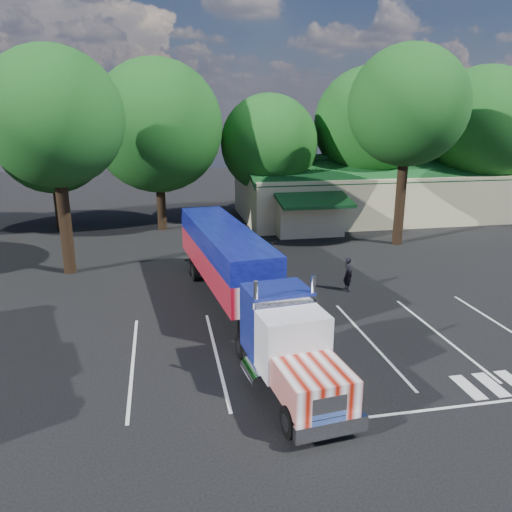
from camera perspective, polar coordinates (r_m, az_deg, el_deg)
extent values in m
plane|color=black|center=(25.86, 1.01, -4.58)|extent=(120.00, 120.00, 0.00)
cube|color=beige|center=(46.33, 13.57, 6.92)|extent=(24.00, 11.00, 4.00)
cube|color=#154A20|center=(43.85, 15.08, 9.61)|extent=(24.20, 6.25, 2.10)
cube|color=#154A20|center=(48.19, 12.60, 10.34)|extent=(24.20, 6.25, 2.10)
cube|color=beige|center=(38.39, 6.03, 4.49)|extent=(5.00, 2.50, 2.80)
cube|color=#154A20|center=(36.89, 6.68, 6.36)|extent=(5.40, 3.19, 0.80)
cylinder|color=black|center=(42.80, -21.59, 5.48)|extent=(0.70, 0.70, 4.00)
sphere|color=#164D1A|center=(42.24, -22.33, 12.34)|extent=(8.40, 8.40, 8.40)
cylinder|color=black|center=(40.45, -10.78, 5.98)|extent=(0.70, 0.70, 4.30)
sphere|color=#164D1A|center=(39.84, -11.24, 14.35)|extent=(10.00, 10.00, 10.00)
cylinder|color=black|center=(42.76, 1.44, 6.34)|extent=(0.70, 0.70, 3.60)
sphere|color=#164D1A|center=(42.19, 1.49, 12.77)|extent=(8.00, 8.00, 8.00)
cylinder|color=black|center=(45.89, 12.44, 7.22)|extent=(0.70, 0.70, 4.50)
sphere|color=#164D1A|center=(45.37, 12.91, 14.53)|extent=(9.60, 9.60, 9.60)
cylinder|color=black|center=(49.72, 23.70, 6.56)|extent=(0.70, 0.70, 3.90)
sphere|color=#164D1A|center=(49.21, 24.49, 13.27)|extent=(10.40, 10.40, 10.40)
cylinder|color=black|center=(30.77, -20.97, 3.57)|extent=(0.70, 0.70, 6.00)
sphere|color=#164D1A|center=(30.13, -22.13, 14.47)|extent=(7.60, 7.60, 7.60)
cylinder|color=black|center=(36.62, 16.17, 6.30)|extent=(0.70, 0.70, 6.50)
sphere|color=#164D1A|center=(36.13, 16.98, 16.10)|extent=(8.00, 8.00, 8.00)
cube|color=black|center=(17.61, 3.72, -12.79)|extent=(1.61, 6.31, 0.22)
cube|color=white|center=(15.07, 8.56, -18.92)|extent=(2.24, 0.48, 0.49)
cube|color=white|center=(14.90, 8.34, -16.87)|extent=(1.08, 0.23, 0.80)
cube|color=white|center=(15.59, 6.69, -14.39)|extent=(2.29, 2.37, 1.03)
cube|color=silver|center=(16.78, 4.24, -9.89)|extent=(2.38, 1.68, 2.05)
cube|color=black|center=(16.10, 5.04, -9.33)|extent=(2.05, 0.31, 0.89)
cube|color=white|center=(16.95, 3.37, -5.29)|extent=(2.32, 0.36, 0.22)
cube|color=navy|center=(18.07, 2.36, -7.25)|extent=(2.42, 2.03, 2.41)
cylinder|color=white|center=(16.94, 0.00, -7.74)|extent=(0.18, 0.18, 3.04)
cylinder|color=white|center=(17.62, 6.43, -6.87)|extent=(0.18, 0.18, 3.04)
cylinder|color=white|center=(17.34, -0.21, -13.27)|extent=(0.75, 1.49, 0.59)
cylinder|color=white|center=(18.11, 7.26, -12.03)|extent=(0.75, 1.49, 0.59)
cube|color=white|center=(25.09, -3.66, -0.63)|extent=(3.62, 11.63, 1.34)
cube|color=#090B58|center=(24.77, -3.71, 2.04)|extent=(3.62, 11.63, 1.07)
cube|color=black|center=(28.93, -5.42, -0.76)|extent=(1.42, 3.23, 0.31)
cube|color=black|center=(21.02, -2.06, -7.84)|extent=(0.12, 0.12, 1.25)
cube|color=black|center=(21.36, 1.21, -7.43)|extent=(0.12, 0.12, 1.25)
cube|color=white|center=(30.96, -6.21, -0.32)|extent=(2.14, 0.35, 0.11)
cylinder|color=black|center=(15.37, 3.93, -18.39)|extent=(0.42, 1.01, 0.98)
cylinder|color=black|center=(16.05, 10.47, -16.99)|extent=(0.42, 1.01, 0.98)
cylinder|color=black|center=(18.69, -0.74, -11.55)|extent=(0.42, 1.01, 0.98)
cylinder|color=black|center=(19.25, 4.70, -10.73)|extent=(0.42, 1.01, 0.98)
cylinder|color=black|center=(19.53, -1.59, -10.26)|extent=(0.42, 1.01, 0.98)
cylinder|color=black|center=(20.07, 3.64, -9.52)|extent=(0.42, 1.01, 0.98)
cylinder|color=black|center=(28.17, -6.96, -1.85)|extent=(0.42, 1.01, 0.98)
cylinder|color=black|center=(28.55, -3.26, -1.51)|extent=(0.42, 1.01, 0.98)
cylinder|color=black|center=(29.18, -7.36, -1.22)|extent=(0.42, 1.01, 0.98)
cylinder|color=black|center=(29.54, -3.78, -0.90)|extent=(0.42, 1.01, 0.98)
imported|color=black|center=(26.80, 10.49, -2.02)|extent=(0.49, 0.70, 1.83)
imported|color=black|center=(33.10, 1.37, 1.04)|extent=(1.08, 2.00, 1.00)
imported|color=#A3A5AB|center=(42.06, 13.24, 4.29)|extent=(4.80, 2.51, 1.50)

